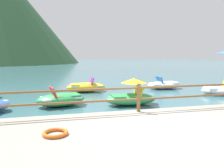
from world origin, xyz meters
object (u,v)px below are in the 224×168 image
at_px(pedal_boat_2, 164,85).
at_px(pedal_boat_5, 131,96).
at_px(pedal_boat_6, 86,87).
at_px(life_ring, 55,133).
at_px(pedal_boat_4, 61,99).
at_px(pedal_boat_0, 220,90).

height_order(pedal_boat_2, pedal_boat_5, pedal_boat_5).
height_order(pedal_boat_2, pedal_boat_6, pedal_boat_6).
bearing_deg(life_ring, pedal_boat_5, 51.46).
height_order(pedal_boat_2, pedal_boat_4, pedal_boat_4).
height_order(pedal_boat_4, pedal_boat_6, pedal_boat_6).
bearing_deg(pedal_boat_0, pedal_boat_5, -168.09).
relative_size(pedal_boat_0, pedal_boat_2, 1.04).
bearing_deg(pedal_boat_0, pedal_boat_4, -175.49).
bearing_deg(pedal_boat_0, pedal_boat_2, 126.51).
relative_size(pedal_boat_0, pedal_boat_4, 1.06).
bearing_deg(pedal_boat_5, pedal_boat_6, 110.61).
bearing_deg(pedal_boat_5, pedal_boat_0, 11.91).
bearing_deg(pedal_boat_4, pedal_boat_6, 66.27).
bearing_deg(life_ring, pedal_boat_4, 87.16).
relative_size(pedal_boat_2, pedal_boat_5, 0.99).
bearing_deg(pedal_boat_2, life_ring, -130.77).
relative_size(pedal_boat_0, pedal_boat_5, 1.03).
relative_size(life_ring, pedal_boat_6, 0.25).
xyz_separation_m(pedal_boat_2, pedal_boat_5, (-3.85, -4.14, 0.13)).
distance_m(pedal_boat_5, pedal_boat_6, 4.46).
relative_size(life_ring, pedal_boat_2, 0.25).
bearing_deg(pedal_boat_6, pedal_boat_0, -21.11).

